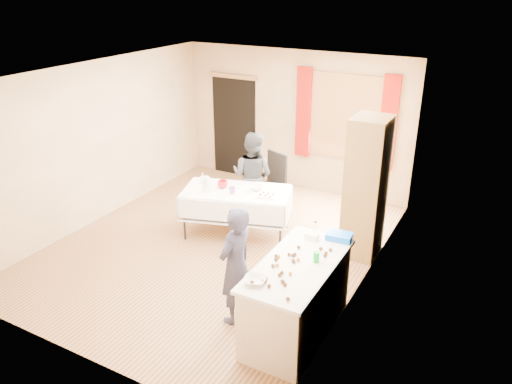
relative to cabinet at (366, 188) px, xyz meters
The scene contains 29 objects.
floor 2.40m from the cabinet, 156.98° to the right, with size 4.50×5.50×0.02m, color #9E7047.
ceiling 2.68m from the cabinet, 156.98° to the right, with size 4.50×5.50×0.02m, color white.
wall_back 2.77m from the cabinet, 136.11° to the left, with size 4.50×0.02×2.60m, color tan.
wall_front 4.13m from the cabinet, 118.90° to the right, with size 4.50×0.02×2.60m, color tan.
wall_left 4.34m from the cabinet, 168.75° to the right, with size 0.02×5.50×2.60m, color tan.
wall_right 0.93m from the cabinet, 72.29° to the right, with size 0.02×5.50×2.60m, color tan.
window_frame 2.17m from the cabinet, 117.84° to the left, with size 1.32×0.06×1.52m, color olive.
window_pane 2.16m from the cabinet, 118.03° to the left, with size 1.20×0.02×1.40m, color white.
curtain_left 2.58m from the cabinet, 134.13° to the left, with size 0.28×0.06×1.65m, color maroon.
curtain_right 1.89m from the cabinet, 96.57° to the left, with size 0.28×0.06×1.65m, color maroon.
doorway 3.79m from the cabinet, 150.20° to the left, with size 0.95×0.04×2.00m, color black.
door_lintel 3.90m from the cabinet, 150.59° to the left, with size 1.05×0.06×0.08m, color olive.
cabinet is the anchor object (origin of this frame).
counter 2.18m from the cabinet, 92.73° to the right, with size 0.76×1.61×0.91m.
party_table 2.04m from the cabinet, 169.21° to the right, with size 1.84×1.31×0.75m.
chair 1.99m from the cabinet, 164.17° to the left, with size 0.58×0.58×1.09m.
girl 2.39m from the cabinet, 110.38° to the right, with size 0.42×0.57×1.46m, color #24243C.
woman 2.04m from the cabinet, behind, with size 0.75×0.60×1.49m, color black.
soda_can 1.98m from the cabinet, 88.27° to the right, with size 0.07×0.07×0.12m, color #0A791C.
mixing_bowl 2.67m from the cabinet, 97.27° to the right, with size 0.28×0.28×0.06m, color white.
foam_block 1.54m from the cabinet, 96.71° to the right, with size 0.15×0.10×0.08m, color white.
blue_basket 1.38m from the cabinet, 85.63° to the right, with size 0.30×0.20×0.08m, color #0A68F8.
pitcher 2.38m from the cabinet, 165.19° to the right, with size 0.11×0.11×0.22m, color silver.
cup_red 2.20m from the cabinet, 169.97° to the right, with size 0.16×0.16×0.12m, color #B4171F.
cup_rainbow 1.98m from the cabinet, 165.30° to the right, with size 0.13×0.13×0.10m, color red.
small_bowl 1.68m from the cabinet, behind, with size 0.26×0.26×0.06m, color white.
pastry_tray 1.46m from the cabinet, 165.99° to the right, with size 0.28×0.20×0.02m, color white.
bottle 2.56m from the cabinet, behind, with size 0.11×0.11×0.17m, color white.
cake_balls 2.25m from the cabinet, 94.01° to the right, with size 0.53×1.13×0.04m.
Camera 1 is at (3.72, -5.58, 3.79)m, focal length 35.00 mm.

